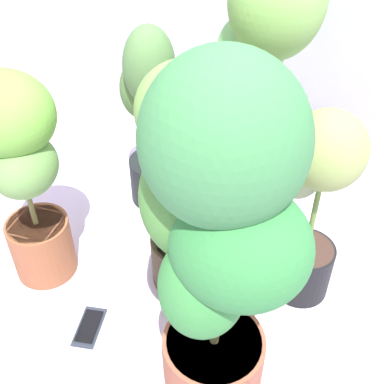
{
  "coord_description": "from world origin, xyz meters",
  "views": [
    {
      "loc": [
        0.75,
        -0.67,
        1.27
      ],
      "look_at": [
        0.01,
        0.21,
        0.32
      ],
      "focal_mm": 45.9,
      "sensor_mm": 36.0,
      "label": 1
    }
  ],
  "objects_px": {
    "potted_plant_back_right": "(313,196)",
    "potted_plant_front_right": "(217,228)",
    "potted_plant_back_center": "(266,70)",
    "potted_plant_center": "(186,166)",
    "potted_plant_front_left": "(19,162)",
    "potted_plant_back_left": "(153,114)",
    "cell_phone": "(89,327)"
  },
  "relations": [
    {
      "from": "potted_plant_front_left",
      "to": "potted_plant_front_right",
      "type": "relative_size",
      "value": 0.75
    },
    {
      "from": "potted_plant_back_left",
      "to": "potted_plant_center",
      "type": "xyz_separation_m",
      "value": [
        0.35,
        -0.23,
        0.07
      ]
    },
    {
      "from": "potted_plant_back_right",
      "to": "potted_plant_front_right",
      "type": "height_order",
      "value": "potted_plant_front_right"
    },
    {
      "from": "potted_plant_back_left",
      "to": "potted_plant_front_right",
      "type": "relative_size",
      "value": 0.73
    },
    {
      "from": "potted_plant_back_center",
      "to": "potted_plant_front_right",
      "type": "height_order",
      "value": "potted_plant_back_center"
    },
    {
      "from": "potted_plant_front_left",
      "to": "potted_plant_back_right",
      "type": "bearing_deg",
      "value": 35.32
    },
    {
      "from": "potted_plant_back_right",
      "to": "potted_plant_back_center",
      "type": "bearing_deg",
      "value": 148.1
    },
    {
      "from": "potted_plant_back_right",
      "to": "potted_plant_back_left",
      "type": "bearing_deg",
      "value": 177.37
    },
    {
      "from": "potted_plant_back_left",
      "to": "cell_phone",
      "type": "height_order",
      "value": "potted_plant_back_left"
    },
    {
      "from": "potted_plant_back_right",
      "to": "potted_plant_center",
      "type": "height_order",
      "value": "potted_plant_center"
    },
    {
      "from": "potted_plant_back_right",
      "to": "potted_plant_back_left",
      "type": "height_order",
      "value": "potted_plant_back_left"
    },
    {
      "from": "potted_plant_back_right",
      "to": "potted_plant_back_left",
      "type": "distance_m",
      "value": 0.65
    },
    {
      "from": "potted_plant_back_left",
      "to": "potted_plant_back_right",
      "type": "bearing_deg",
      "value": -2.63
    },
    {
      "from": "potted_plant_back_center",
      "to": "potted_plant_center",
      "type": "bearing_deg",
      "value": -87.75
    },
    {
      "from": "potted_plant_front_left",
      "to": "potted_plant_back_center",
      "type": "bearing_deg",
      "value": 61.62
    },
    {
      "from": "potted_plant_back_left",
      "to": "cell_phone",
      "type": "bearing_deg",
      "value": -65.66
    },
    {
      "from": "potted_plant_center",
      "to": "cell_phone",
      "type": "distance_m",
      "value": 0.58
    },
    {
      "from": "potted_plant_back_center",
      "to": "potted_plant_back_left",
      "type": "height_order",
      "value": "potted_plant_back_center"
    },
    {
      "from": "potted_plant_back_right",
      "to": "cell_phone",
      "type": "xyz_separation_m",
      "value": [
        -0.39,
        -0.55,
        -0.37
      ]
    },
    {
      "from": "potted_plant_front_right",
      "to": "cell_phone",
      "type": "bearing_deg",
      "value": -163.23
    },
    {
      "from": "potted_plant_front_right",
      "to": "potted_plant_center",
      "type": "bearing_deg",
      "value": 140.9
    },
    {
      "from": "potted_plant_back_center",
      "to": "potted_plant_front_left",
      "type": "height_order",
      "value": "potted_plant_back_center"
    },
    {
      "from": "potted_plant_front_left",
      "to": "cell_phone",
      "type": "bearing_deg",
      "value": -13.3
    },
    {
      "from": "potted_plant_front_right",
      "to": "cell_phone",
      "type": "distance_m",
      "value": 0.69
    },
    {
      "from": "potted_plant_back_right",
      "to": "cell_phone",
      "type": "relative_size",
      "value": 4.11
    },
    {
      "from": "potted_plant_front_left",
      "to": "potted_plant_back_left",
      "type": "bearing_deg",
      "value": 86.79
    },
    {
      "from": "potted_plant_center",
      "to": "cell_phone",
      "type": "xyz_separation_m",
      "value": [
        -0.09,
        -0.35,
        -0.45
      ]
    },
    {
      "from": "potted_plant_back_right",
      "to": "potted_plant_back_center",
      "type": "height_order",
      "value": "potted_plant_back_center"
    },
    {
      "from": "cell_phone",
      "to": "potted_plant_front_right",
      "type": "bearing_deg",
      "value": 166.29
    },
    {
      "from": "potted_plant_front_right",
      "to": "potted_plant_back_left",
      "type": "bearing_deg",
      "value": 143.94
    },
    {
      "from": "potted_plant_back_center",
      "to": "potted_plant_front_left",
      "type": "distance_m",
      "value": 0.79
    },
    {
      "from": "potted_plant_front_right",
      "to": "potted_plant_center",
      "type": "distance_m",
      "value": 0.39
    }
  ]
}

